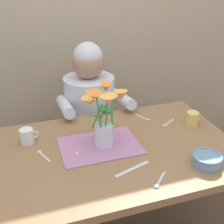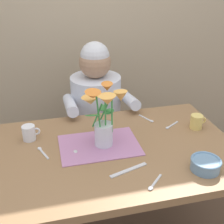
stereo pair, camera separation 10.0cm
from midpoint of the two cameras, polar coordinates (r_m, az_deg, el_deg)
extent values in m
cube|color=tan|center=(2.27, -9.17, 18.52)|extent=(4.00, 0.10, 2.50)
cube|color=olive|center=(1.49, -0.63, -7.66)|extent=(1.20, 0.80, 0.04)
cylinder|color=olive|center=(1.94, -19.65, -13.68)|extent=(0.06, 0.06, 0.70)
cylinder|color=olive|center=(2.14, 10.64, -8.31)|extent=(0.06, 0.06, 0.70)
cylinder|color=#4C4C56|center=(2.28, -5.20, -10.06)|extent=(0.30, 0.30, 0.40)
cylinder|color=silver|center=(2.04, -5.72, 0.11)|extent=(0.34, 0.34, 0.50)
sphere|color=#A37A5B|center=(1.92, -6.19, 9.52)|extent=(0.21, 0.21, 0.21)
sphere|color=silver|center=(1.90, -6.25, 10.67)|extent=(0.19, 0.19, 0.19)
cylinder|color=silver|center=(1.84, -10.69, 1.06)|extent=(0.07, 0.33, 0.12)
cylinder|color=silver|center=(1.91, 0.61, 2.61)|extent=(0.07, 0.33, 0.12)
cube|color=#B275A3|center=(1.49, -4.36, -6.62)|extent=(0.40, 0.28, 0.00)
cylinder|color=silver|center=(1.47, -3.53, -4.55)|extent=(0.09, 0.09, 0.12)
cylinder|color=#388E42|center=(1.41, -1.99, -0.37)|extent=(0.02, 0.05, 0.18)
cone|color=#EFA84C|center=(1.38, -0.35, 3.15)|extent=(0.09, 0.09, 0.05)
sphere|color=#E5D14C|center=(1.38, -0.35, 3.34)|extent=(0.02, 0.02, 0.02)
cylinder|color=#388E42|center=(1.45, -3.37, 0.53)|extent=(0.06, 0.06, 0.18)
cone|color=orange|center=(1.46, -3.19, 4.79)|extent=(0.08, 0.08, 0.05)
sphere|color=#E5D14C|center=(1.45, -3.19, 4.97)|extent=(0.02, 0.02, 0.02)
cylinder|color=#388E42|center=(1.43, -4.92, -0.86)|extent=(0.05, 0.04, 0.14)
cone|color=#EFA84C|center=(1.42, -6.31, 2.07)|extent=(0.09, 0.09, 0.05)
sphere|color=#E5D14C|center=(1.42, -6.32, 2.26)|extent=(0.02, 0.02, 0.02)
cylinder|color=#388E42|center=(1.39, -4.61, -0.44)|extent=(0.02, 0.05, 0.20)
cone|color=orange|center=(1.33, -5.75, 3.14)|extent=(0.09, 0.10, 0.04)
sphere|color=#E5D14C|center=(1.33, -5.76, 3.34)|extent=(0.02, 0.02, 0.02)
cylinder|color=#388E42|center=(1.38, -3.20, -0.89)|extent=(0.02, 0.07, 0.19)
cone|color=#EFA84C|center=(1.31, -2.80, 2.27)|extent=(0.10, 0.10, 0.05)
sphere|color=#E5D14C|center=(1.30, -2.80, 2.47)|extent=(0.02, 0.02, 0.02)
ellipsoid|color=#388E42|center=(1.37, -5.68, -0.83)|extent=(0.10, 0.07, 0.04)
ellipsoid|color=#388E42|center=(1.46, -2.73, 0.06)|extent=(0.09, 0.09, 0.03)
ellipsoid|color=#388E42|center=(1.46, -2.67, 0.07)|extent=(0.09, 0.09, 0.03)
ellipsoid|color=#388E42|center=(1.46, -3.82, 0.77)|extent=(0.06, 0.10, 0.02)
cylinder|color=#6689A8|center=(1.40, 16.10, -9.15)|extent=(0.13, 0.13, 0.05)
torus|color=#6689A8|center=(1.38, 16.23, -8.30)|extent=(0.14, 0.14, 0.01)
cube|color=silver|center=(1.33, 1.71, -11.18)|extent=(0.19, 0.07, 0.00)
cylinder|color=silver|center=(1.57, -18.08, -4.57)|extent=(0.07, 0.07, 0.08)
torus|color=silver|center=(1.57, -16.72, -4.25)|extent=(0.04, 0.01, 0.04)
cylinder|color=#E5C666|center=(1.71, 13.83, -1.31)|extent=(0.07, 0.07, 0.08)
torus|color=#E5C666|center=(1.73, 14.92, -1.00)|extent=(0.04, 0.01, 0.04)
cube|color=silver|center=(1.72, 9.53, -2.03)|extent=(0.09, 0.06, 0.00)
ellipsoid|color=silver|center=(1.68, 8.58, -2.67)|extent=(0.03, 0.03, 0.01)
cube|color=silver|center=(1.45, -14.95, -8.56)|extent=(0.05, 0.10, 0.00)
ellipsoid|color=silver|center=(1.50, -15.90, -7.52)|extent=(0.03, 0.03, 0.01)
cube|color=silver|center=(1.77, 4.10, -0.97)|extent=(0.05, 0.10, 0.00)
ellipsoid|color=silver|center=(1.73, 5.43, -1.52)|extent=(0.03, 0.03, 0.01)
cube|color=silver|center=(1.29, 7.33, -12.86)|extent=(0.08, 0.08, 0.00)
ellipsoid|color=silver|center=(1.25, 6.40, -14.23)|extent=(0.03, 0.03, 0.01)
cube|color=silver|center=(1.40, -8.24, -9.23)|extent=(0.02, 0.10, 0.00)
ellipsoid|color=silver|center=(1.45, -8.93, -7.99)|extent=(0.02, 0.03, 0.01)
camera|label=1|loc=(0.05, -92.01, -1.01)|focal=46.75mm
camera|label=2|loc=(0.05, 87.99, 1.01)|focal=46.75mm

